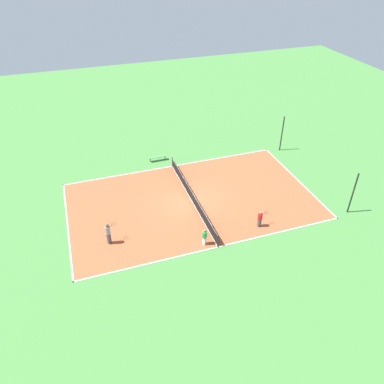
# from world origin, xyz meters

# --- Properties ---
(ground_plane) EXTENTS (80.00, 80.00, 0.00)m
(ground_plane) POSITION_xyz_m (0.00, 0.00, 0.00)
(ground_plane) COLOR #47843D
(court_surface) EXTENTS (11.80, 20.21, 0.02)m
(court_surface) POSITION_xyz_m (0.00, 0.00, 0.01)
(court_surface) COLOR #B75633
(court_surface) RESTS_ON ground_plane
(tennis_net) EXTENTS (11.60, 0.10, 0.99)m
(tennis_net) POSITION_xyz_m (0.00, 0.00, 0.52)
(tennis_net) COLOR black
(tennis_net) RESTS_ON court_surface
(bench) EXTENTS (0.36, 1.77, 0.45)m
(bench) POSITION_xyz_m (-7.33, -1.05, 0.39)
(bench) COLOR #4C8C4C
(bench) RESTS_ON ground_plane
(player_coach_red) EXTENTS (0.54, 0.98, 1.40)m
(player_coach_red) POSITION_xyz_m (4.73, 3.80, 0.81)
(player_coach_red) COLOR #4C4C51
(player_coach_red) RESTS_ON court_surface
(player_far_green) EXTENTS (0.51, 0.51, 1.37)m
(player_far_green) POSITION_xyz_m (5.26, -0.84, 0.79)
(player_far_green) COLOR white
(player_far_green) RESTS_ON court_surface
(player_baseline_gray) EXTENTS (0.81, 0.95, 1.81)m
(player_baseline_gray) POSITION_xyz_m (2.96, -7.27, 1.07)
(player_baseline_gray) COLOR #4C4C51
(player_baseline_gray) RESTS_ON court_surface
(tennis_ball_midcourt) EXTENTS (0.07, 0.07, 0.07)m
(tennis_ball_midcourt) POSITION_xyz_m (-2.38, 2.34, 0.06)
(tennis_ball_midcourt) COLOR #CCE033
(tennis_ball_midcourt) RESTS_ON court_surface
(tennis_ball_far_baseline) EXTENTS (0.07, 0.07, 0.07)m
(tennis_ball_far_baseline) POSITION_xyz_m (-1.39, -3.97, 0.06)
(tennis_ball_far_baseline) COLOR #CCE033
(tennis_ball_far_baseline) RESTS_ON court_surface
(fence_post_back_left) EXTENTS (0.12, 0.12, 3.66)m
(fence_post_back_left) POSITION_xyz_m (-5.42, 11.32, 1.83)
(fence_post_back_left) COLOR black
(fence_post_back_left) RESTS_ON ground_plane
(fence_post_back_right) EXTENTS (0.12, 0.12, 3.66)m
(fence_post_back_right) POSITION_xyz_m (5.42, 11.32, 1.83)
(fence_post_back_right) COLOR black
(fence_post_back_right) RESTS_ON ground_plane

